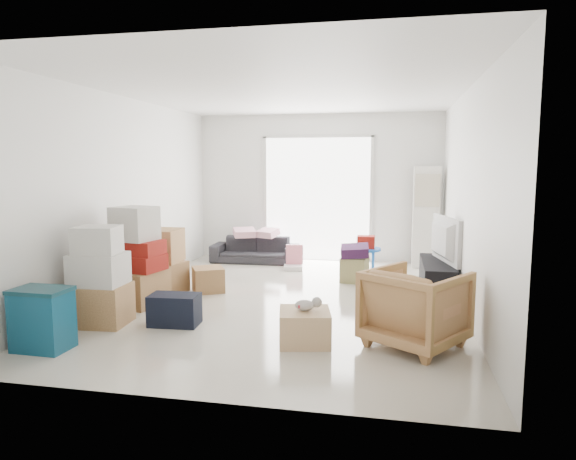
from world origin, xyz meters
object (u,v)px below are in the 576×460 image
(wood_crate, at_px, (305,327))
(sofa, at_px, (255,246))
(tv_console, at_px, (437,278))
(television, at_px, (438,257))
(armchair, at_px, (416,304))
(ottoman, at_px, (355,270))
(storage_bins, at_px, (42,319))
(ac_tower, at_px, (426,217))
(kids_table, at_px, (366,247))

(wood_crate, bearing_deg, sofa, 111.63)
(tv_console, distance_m, wood_crate, 2.72)
(tv_console, bearing_deg, wood_crate, -122.42)
(television, bearing_deg, tv_console, -0.00)
(armchair, height_order, ottoman, armchair)
(tv_console, height_order, ottoman, tv_console)
(armchair, relative_size, ottoman, 2.28)
(armchair, bearing_deg, ottoman, -39.97)
(storage_bins, bearing_deg, ac_tower, 51.92)
(storage_bins, bearing_deg, sofa, 80.18)
(kids_table, bearing_deg, armchair, -79.01)
(television, bearing_deg, armchair, 157.89)
(television, height_order, ottoman, television)
(television, height_order, armchair, armchair)
(ac_tower, relative_size, armchair, 2.05)
(ac_tower, height_order, kids_table, ac_tower)
(ottoman, bearing_deg, kids_table, 78.72)
(kids_table, bearing_deg, ac_tower, 36.63)
(armchair, distance_m, kids_table, 3.44)
(tv_console, relative_size, television, 1.27)
(ottoman, relative_size, kids_table, 0.60)
(sofa, bearing_deg, tv_console, -31.73)
(armchair, bearing_deg, ac_tower, -60.78)
(television, bearing_deg, storage_bins, 115.21)
(tv_console, bearing_deg, ac_tower, 91.48)
(ac_tower, xyz_separation_m, kids_table, (-0.99, -0.73, -0.43))
(wood_crate, bearing_deg, armchair, 6.60)
(ac_tower, relative_size, storage_bins, 2.89)
(storage_bins, distance_m, wood_crate, 2.54)
(kids_table, height_order, wood_crate, kids_table)
(kids_table, bearing_deg, sofa, 164.06)
(ac_tower, bearing_deg, wood_crate, -108.41)
(storage_bins, relative_size, wood_crate, 1.21)
(television, xyz_separation_m, sofa, (-3.08, 1.78, -0.22))
(television, bearing_deg, sofa, 47.71)
(ac_tower, distance_m, ottoman, 1.92)
(television, height_order, kids_table, kids_table)
(storage_bins, height_order, ottoman, storage_bins)
(tv_console, height_order, armchair, armchair)
(ac_tower, relative_size, television, 1.63)
(ac_tower, bearing_deg, storage_bins, -128.08)
(television, distance_m, wood_crate, 2.74)
(armchair, bearing_deg, tv_console, -66.12)
(television, bearing_deg, wood_crate, 135.42)
(ottoman, height_order, wood_crate, ottoman)
(storage_bins, distance_m, ottoman, 4.46)
(storage_bins, bearing_deg, television, 37.37)
(sofa, relative_size, ottoman, 4.19)
(ac_tower, xyz_separation_m, television, (0.05, -1.93, -0.35))
(ac_tower, height_order, ottoman, ac_tower)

